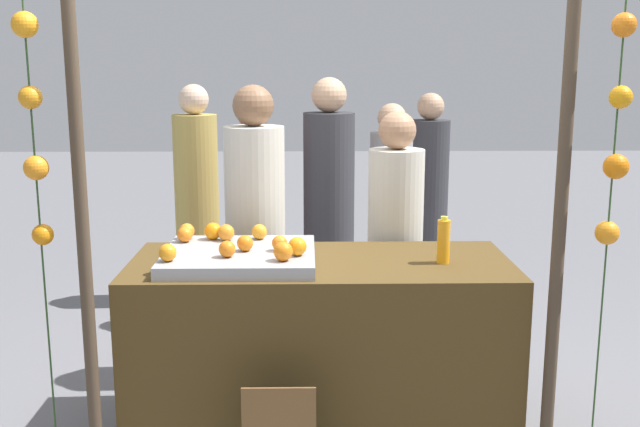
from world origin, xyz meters
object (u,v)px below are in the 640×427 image
object	(u,v)px
juice_bottle	(444,241)
vendor_right	(395,258)
vendor_left	(256,245)
orange_0	(168,253)
stall_counter	(321,346)
orange_1	(245,243)

from	to	relation	value
juice_bottle	vendor_right	bearing A→B (deg)	103.06
vendor_left	orange_0	bearing A→B (deg)	-110.96
orange_0	vendor_left	xyz separation A→B (m)	(0.33, 0.86, -0.18)
stall_counter	orange_0	xyz separation A→B (m)	(-0.69, -0.22, 0.53)
orange_0	vendor_right	distance (m)	1.40
orange_1	vendor_left	xyz separation A→B (m)	(0.00, 0.69, -0.18)
vendor_left	vendor_right	world-z (taller)	vendor_left
juice_bottle	vendor_right	world-z (taller)	vendor_right
juice_bottle	vendor_right	xyz separation A→B (m)	(-0.15, 0.65, -0.25)
juice_bottle	vendor_left	xyz separation A→B (m)	(-0.93, 0.69, -0.19)
orange_1	vendor_left	size ratio (longest dim) A/B	0.05
stall_counter	orange_1	bearing A→B (deg)	-172.87
juice_bottle	vendor_left	bearing A→B (deg)	143.41
orange_0	orange_1	world-z (taller)	orange_0
orange_0	vendor_right	bearing A→B (deg)	36.17
juice_bottle	orange_0	bearing A→B (deg)	-172.38
stall_counter	vendor_left	size ratio (longest dim) A/B	1.09
stall_counter	orange_1	distance (m)	0.64
orange_1	vendor_right	world-z (taller)	vendor_right
orange_0	orange_1	distance (m)	0.37
stall_counter	juice_bottle	xyz separation A→B (m)	(0.58, -0.05, 0.54)
juice_bottle	vendor_left	distance (m)	1.18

